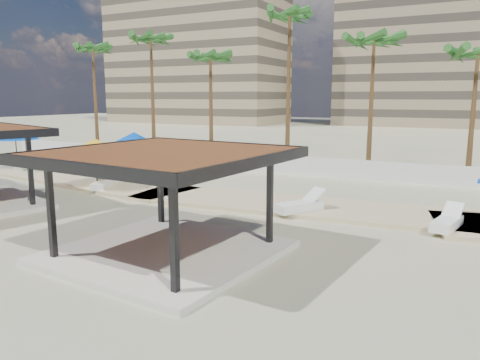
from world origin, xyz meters
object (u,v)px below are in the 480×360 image
object	(u,v)px
umbrella_a	(15,134)
pavilion_central	(165,193)
lounger_a	(102,184)
lounger_b	(300,206)
lounger_c	(447,223)

from	to	relation	value
umbrella_a	pavilion_central	bearing A→B (deg)	-25.63
lounger_a	lounger_b	distance (m)	11.48
lounger_a	pavilion_central	bearing A→B (deg)	-155.55
pavilion_central	umbrella_a	world-z (taller)	pavilion_central
lounger_a	lounger_c	xyz separation A→B (m)	(17.37, -0.04, 0.00)
lounger_a	lounger_b	size ratio (longest dim) A/B	0.91
umbrella_a	lounger_a	distance (m)	10.32
lounger_b	lounger_c	bearing A→B (deg)	-60.04
pavilion_central	lounger_b	bearing A→B (deg)	79.23
lounger_a	lounger_c	size ratio (longest dim) A/B	0.98
umbrella_a	lounger_c	bearing A→B (deg)	-4.83
umbrella_a	lounger_b	bearing A→B (deg)	-6.17
pavilion_central	lounger_b	distance (m)	7.43
lounger_b	umbrella_a	bearing A→B (deg)	113.78
lounger_b	lounger_c	xyz separation A→B (m)	(5.89, 0.00, -0.02)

